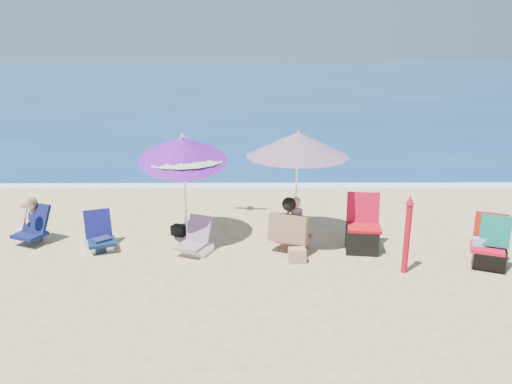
{
  "coord_description": "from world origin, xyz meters",
  "views": [
    {
      "loc": [
        -0.36,
        -7.69,
        3.73
      ],
      "look_at": [
        -0.3,
        1.0,
        1.1
      ],
      "focal_mm": 35.23,
      "sensor_mm": 36.0,
      "label": 1
    }
  ],
  "objects_px": {
    "person_center": "(292,225)",
    "camp_chair_right": "(490,248)",
    "umbrella_blue": "(183,149)",
    "chair_navy": "(99,239)",
    "furled_umbrella": "(408,231)",
    "umbrella_turquoise": "(298,144)",
    "umbrella_striped": "(183,148)",
    "person_left": "(34,220)",
    "camp_chair_left": "(362,234)",
    "chair_rainbow": "(196,243)"
  },
  "relations": [
    {
      "from": "chair_rainbow",
      "to": "umbrella_blue",
      "type": "bearing_deg",
      "value": 116.02
    },
    {
      "from": "umbrella_blue",
      "to": "person_center",
      "type": "bearing_deg",
      "value": -12.74
    },
    {
      "from": "umbrella_turquoise",
      "to": "furled_umbrella",
      "type": "height_order",
      "value": "umbrella_turquoise"
    },
    {
      "from": "umbrella_blue",
      "to": "chair_navy",
      "type": "xyz_separation_m",
      "value": [
        -1.59,
        -0.31,
        -1.65
      ]
    },
    {
      "from": "person_left",
      "to": "umbrella_blue",
      "type": "bearing_deg",
      "value": -1.0
    },
    {
      "from": "umbrella_turquoise",
      "to": "camp_chair_right",
      "type": "relative_size",
      "value": 2.24
    },
    {
      "from": "person_center",
      "to": "camp_chair_right",
      "type": "bearing_deg",
      "value": -12.32
    },
    {
      "from": "umbrella_turquoise",
      "to": "umbrella_blue",
      "type": "height_order",
      "value": "umbrella_blue"
    },
    {
      "from": "umbrella_turquoise",
      "to": "person_left",
      "type": "height_order",
      "value": "umbrella_turquoise"
    },
    {
      "from": "umbrella_turquoise",
      "to": "person_left",
      "type": "bearing_deg",
      "value": 179.38
    },
    {
      "from": "umbrella_striped",
      "to": "person_left",
      "type": "relative_size",
      "value": 2.15
    },
    {
      "from": "umbrella_turquoise",
      "to": "chair_rainbow",
      "type": "distance_m",
      "value": 2.59
    },
    {
      "from": "camp_chair_left",
      "to": "chair_rainbow",
      "type": "bearing_deg",
      "value": -178.51
    },
    {
      "from": "umbrella_striped",
      "to": "camp_chair_left",
      "type": "height_order",
      "value": "umbrella_striped"
    },
    {
      "from": "person_center",
      "to": "person_left",
      "type": "xyz_separation_m",
      "value": [
        -4.91,
        0.5,
        -0.07
      ]
    },
    {
      "from": "umbrella_blue",
      "to": "person_center",
      "type": "distance_m",
      "value": 2.44
    },
    {
      "from": "furled_umbrella",
      "to": "chair_navy",
      "type": "distance_m",
      "value": 5.53
    },
    {
      "from": "umbrella_blue",
      "to": "furled_umbrella",
      "type": "height_order",
      "value": "umbrella_blue"
    },
    {
      "from": "umbrella_turquoise",
      "to": "camp_chair_left",
      "type": "height_order",
      "value": "umbrella_turquoise"
    },
    {
      "from": "umbrella_blue",
      "to": "chair_navy",
      "type": "relative_size",
      "value": 2.85
    },
    {
      "from": "umbrella_turquoise",
      "to": "chair_navy",
      "type": "xyz_separation_m",
      "value": [
        -3.69,
        -0.31,
        -1.73
      ]
    },
    {
      "from": "chair_navy",
      "to": "chair_rainbow",
      "type": "height_order",
      "value": "chair_navy"
    },
    {
      "from": "furled_umbrella",
      "to": "camp_chair_left",
      "type": "xyz_separation_m",
      "value": [
        -0.52,
        0.93,
        -0.43
      ]
    },
    {
      "from": "chair_rainbow",
      "to": "camp_chair_left",
      "type": "distance_m",
      "value": 3.05
    },
    {
      "from": "umbrella_turquoise",
      "to": "furled_umbrella",
      "type": "xyz_separation_m",
      "value": [
        1.71,
        -1.35,
        -1.17
      ]
    },
    {
      "from": "umbrella_turquoise",
      "to": "chair_rainbow",
      "type": "xyz_separation_m",
      "value": [
        -1.86,
        -0.5,
        -1.74
      ]
    },
    {
      "from": "umbrella_striped",
      "to": "chair_navy",
      "type": "height_order",
      "value": "umbrella_striped"
    },
    {
      "from": "umbrella_striped",
      "to": "umbrella_blue",
      "type": "bearing_deg",
      "value": -85.36
    },
    {
      "from": "chair_navy",
      "to": "person_left",
      "type": "xyz_separation_m",
      "value": [
        -1.32,
        0.36,
        0.26
      ]
    },
    {
      "from": "umbrella_turquoise",
      "to": "person_left",
      "type": "xyz_separation_m",
      "value": [
        -5.01,
        0.05,
        -1.47
      ]
    },
    {
      "from": "umbrella_turquoise",
      "to": "person_center",
      "type": "xyz_separation_m",
      "value": [
        -0.1,
        -0.45,
        -1.41
      ]
    },
    {
      "from": "furled_umbrella",
      "to": "camp_chair_right",
      "type": "xyz_separation_m",
      "value": [
        1.49,
        0.18,
        -0.39
      ]
    },
    {
      "from": "umbrella_striped",
      "to": "camp_chair_right",
      "type": "distance_m",
      "value": 5.68
    },
    {
      "from": "furled_umbrella",
      "to": "camp_chair_right",
      "type": "distance_m",
      "value": 1.55
    },
    {
      "from": "camp_chair_left",
      "to": "person_left",
      "type": "bearing_deg",
      "value": 175.59
    },
    {
      "from": "chair_navy",
      "to": "person_center",
      "type": "bearing_deg",
      "value": -2.27
    },
    {
      "from": "chair_rainbow",
      "to": "camp_chair_right",
      "type": "bearing_deg",
      "value": -7.52
    },
    {
      "from": "umbrella_striped",
      "to": "chair_navy",
      "type": "distance_m",
      "value": 2.32
    },
    {
      "from": "umbrella_blue",
      "to": "chair_navy",
      "type": "height_order",
      "value": "umbrella_blue"
    },
    {
      "from": "person_center",
      "to": "camp_chair_left",
      "type": "bearing_deg",
      "value": 1.13
    },
    {
      "from": "umbrella_striped",
      "to": "chair_navy",
      "type": "relative_size",
      "value": 2.64
    },
    {
      "from": "chair_navy",
      "to": "camp_chair_right",
      "type": "relative_size",
      "value": 0.81
    },
    {
      "from": "umbrella_striped",
      "to": "chair_rainbow",
      "type": "bearing_deg",
      "value": -69.11
    },
    {
      "from": "camp_chair_right",
      "to": "umbrella_striped",
      "type": "bearing_deg",
      "value": 165.72
    },
    {
      "from": "person_center",
      "to": "furled_umbrella",
      "type": "bearing_deg",
      "value": -26.47
    },
    {
      "from": "umbrella_turquoise",
      "to": "chair_navy",
      "type": "distance_m",
      "value": 4.09
    },
    {
      "from": "umbrella_striped",
      "to": "chair_navy",
      "type": "bearing_deg",
      "value": -162.7
    },
    {
      "from": "umbrella_blue",
      "to": "person_left",
      "type": "bearing_deg",
      "value": 179.0
    },
    {
      "from": "chair_rainbow",
      "to": "person_center",
      "type": "bearing_deg",
      "value": 1.76
    },
    {
      "from": "furled_umbrella",
      "to": "chair_navy",
      "type": "relative_size",
      "value": 1.72
    }
  ]
}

